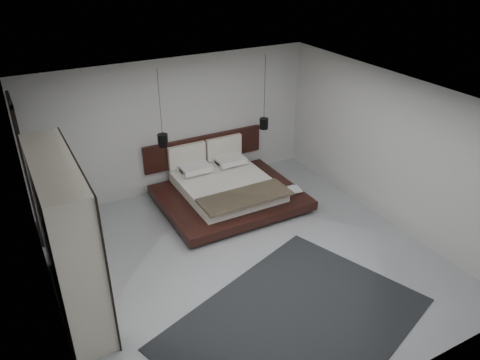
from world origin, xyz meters
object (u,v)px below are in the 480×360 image
bed (226,189)px  pendant_right (264,123)px  lattice_screen (26,171)px  wardrobe (67,238)px  pendant_left (163,140)px  rug (295,323)px

bed → pendant_right: (1.12, 0.43, 1.07)m
lattice_screen → wardrobe: (0.25, -2.19, -0.13)m
pendant_left → rug: (0.41, -3.97, -1.42)m
pendant_right → rug: bearing=-114.8°
pendant_left → wardrobe: pendant_left is taller
bed → lattice_screen: bearing=171.4°
pendant_left → wardrobe: (-2.18, -2.08, -0.26)m
rug → bed: bearing=78.6°
pendant_left → lattice_screen: bearing=177.3°
lattice_screen → rug: lattice_screen is taller
lattice_screen → bed: lattice_screen is taller
pendant_right → wardrobe: pendant_right is taller
lattice_screen → pendant_left: bearing=-2.7°
bed → rug: size_ratio=0.77×
bed → rug: bed is taller
lattice_screen → wardrobe: lattice_screen is taller
pendant_left → pendant_right: size_ratio=0.96×
lattice_screen → pendant_right: bearing=-1.4°
pendant_left → pendant_right: 2.25m
pendant_left → pendant_right: (2.24, 0.00, -0.07)m
pendant_left → bed: bearing=-20.8°
bed → pendant_left: size_ratio=1.83×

